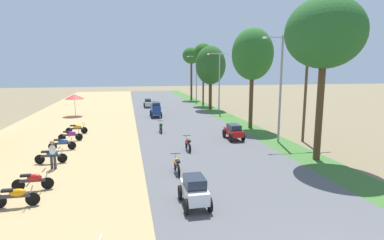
{
  "coord_description": "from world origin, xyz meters",
  "views": [
    {
      "loc": [
        -5.26,
        -5.43,
        5.61
      ],
      "look_at": [
        -0.7,
        16.44,
        1.84
      ],
      "focal_mm": 29.15,
      "sensor_mm": 36.0,
      "label": 1
    }
  ],
  "objects": [
    {
      "name": "median_tree_nearest",
      "position": [
        5.95,
        11.03,
        7.53
      ],
      "size": [
        4.5,
        4.5,
        9.57
      ],
      "color": "#4C351E",
      "rests_on": "median_strip"
    },
    {
      "name": "car_sedan_silver",
      "position": [
        -2.46,
        38.52,
        0.74
      ],
      "size": [
        1.1,
        2.26,
        1.19
      ],
      "color": "#B7BCC1",
      "rests_on": "road_strip"
    },
    {
      "name": "car_van_blue",
      "position": [
        -2.16,
        29.59,
        1.02
      ],
      "size": [
        1.19,
        2.41,
        1.67
      ],
      "color": "navy",
      "rests_on": "road_strip"
    },
    {
      "name": "median_tree_third",
      "position": [
        5.64,
        34.85,
        5.9
      ],
      "size": [
        3.97,
        3.97,
        8.41
      ],
      "color": "#4C351E",
      "rests_on": "median_strip"
    },
    {
      "name": "motorbike_ahead_fifth",
      "position": [
        -2.51,
        21.02,
        0.57
      ],
      "size": [
        0.54,
        1.8,
        0.94
      ],
      "color": "black",
      "rests_on": "road_strip"
    },
    {
      "name": "parked_motorbike_fifth",
      "position": [
        -9.59,
        19.25,
        0.55
      ],
      "size": [
        1.8,
        0.54,
        0.94
      ],
      "color": "black",
      "rests_on": "dirt_shoulder"
    },
    {
      "name": "median_tree_fourth",
      "position": [
        5.9,
        39.89,
        7.54
      ],
      "size": [
        2.94,
        2.94,
        9.07
      ],
      "color": "#4C351E",
      "rests_on": "median_strip"
    },
    {
      "name": "car_hatchback_white",
      "position": [
        -2.74,
        6.21,
        0.75
      ],
      "size": [
        1.04,
        2.0,
        1.23
      ],
      "color": "silver",
      "rests_on": "road_strip"
    },
    {
      "name": "parked_motorbike_second",
      "position": [
        -9.59,
        9.31,
        0.55
      ],
      "size": [
        1.8,
        0.54,
        0.94
      ],
      "color": "black",
      "rests_on": "dirt_shoulder"
    },
    {
      "name": "streetlamp_far",
      "position": [
        5.8,
        44.13,
        4.38
      ],
      "size": [
        3.16,
        0.2,
        7.47
      ],
      "color": "gray",
      "rests_on": "median_strip"
    },
    {
      "name": "motorbike_ahead_third",
      "position": [
        -2.8,
        10.31,
        0.57
      ],
      "size": [
        0.54,
        1.8,
        0.94
      ],
      "color": "black",
      "rests_on": "road_strip"
    },
    {
      "name": "motorbike_ahead_fourth",
      "position": [
        -1.35,
        14.66,
        0.57
      ],
      "size": [
        0.54,
        1.8,
        0.94
      ],
      "color": "black",
      "rests_on": "road_strip"
    },
    {
      "name": "car_sedan_red",
      "position": [
        2.74,
        17.1,
        0.74
      ],
      "size": [
        1.1,
        2.26,
        1.19
      ],
      "color": "red",
      "rests_on": "road_strip"
    },
    {
      "name": "pedestrian_on_shoulder",
      "position": [
        -9.38,
        12.34,
        0.96
      ],
      "size": [
        0.38,
        0.28,
        1.62
      ],
      "color": "#33333D",
      "rests_on": "dirt_shoulder"
    },
    {
      "name": "median_tree_second",
      "position": [
        5.91,
        21.45,
        6.77
      ],
      "size": [
        3.74,
        3.74,
        9.08
      ],
      "color": "#4C351E",
      "rests_on": "median_strip"
    },
    {
      "name": "parked_motorbike_fourth",
      "position": [
        -9.68,
        16.53,
        0.55
      ],
      "size": [
        1.8,
        0.54,
        0.94
      ],
      "color": "black",
      "rests_on": "dirt_shoulder"
    },
    {
      "name": "parked_motorbike_sixth",
      "position": [
        -9.53,
        21.87,
        0.55
      ],
      "size": [
        1.8,
        0.54,
        0.94
      ],
      "color": "black",
      "rests_on": "dirt_shoulder"
    },
    {
      "name": "streetlamp_mid",
      "position": [
        5.8,
        31.29,
        4.31
      ],
      "size": [
        3.16,
        0.2,
        7.33
      ],
      "color": "gray",
      "rests_on": "median_strip"
    },
    {
      "name": "parked_motorbike_third",
      "position": [
        -9.72,
        13.47,
        0.55
      ],
      "size": [
        1.8,
        0.54,
        0.94
      ],
      "color": "black",
      "rests_on": "dirt_shoulder"
    },
    {
      "name": "parked_motorbike_nearest",
      "position": [
        -9.75,
        7.57,
        0.55
      ],
      "size": [
        1.8,
        0.54,
        0.94
      ],
      "color": "black",
      "rests_on": "dirt_shoulder"
    },
    {
      "name": "streetlamp_near",
      "position": [
        5.8,
        15.69,
        4.58
      ],
      "size": [
        3.16,
        0.2,
        7.84
      ],
      "color": "gray",
      "rests_on": "median_strip"
    },
    {
      "name": "vendor_umbrella",
      "position": [
        -11.22,
        32.34,
        2.31
      ],
      "size": [
        2.2,
        2.2,
        2.52
      ],
      "color": "#99999E",
      "rests_on": "dirt_shoulder"
    },
    {
      "name": "median_tree_fifth",
      "position": [
        5.74,
        47.85,
        7.52
      ],
      "size": [
        3.04,
        3.04,
        8.99
      ],
      "color": "#4C351E",
      "rests_on": "median_strip"
    },
    {
      "name": "utility_pole_near",
      "position": [
        7.84,
        15.68,
        4.26
      ],
      "size": [
        1.8,
        0.2,
        8.14
      ],
      "color": "brown",
      "rests_on": "ground"
    }
  ]
}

